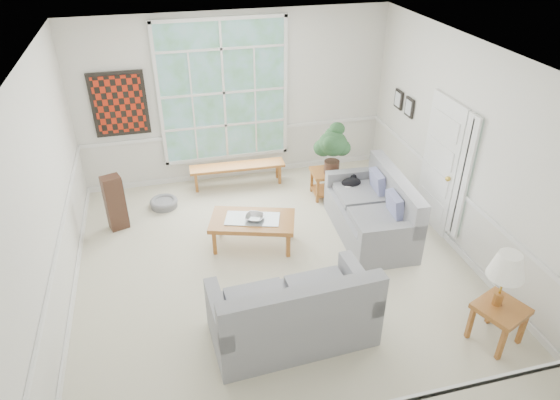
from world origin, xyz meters
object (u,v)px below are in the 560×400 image
(coffee_table, at_px, (253,232))
(side_table, at_px, (497,323))
(loveseat_front, at_px, (292,302))
(loveseat_right, at_px, (371,207))
(end_table, at_px, (325,184))

(coffee_table, height_order, side_table, side_table)
(loveseat_front, bearing_deg, loveseat_right, 42.22)
(side_table, bearing_deg, end_table, 102.95)
(loveseat_right, distance_m, loveseat_front, 2.47)
(end_table, xyz_separation_m, side_table, (0.85, -3.71, 0.02))
(loveseat_front, distance_m, coffee_table, 1.93)
(coffee_table, distance_m, end_table, 1.90)
(loveseat_right, height_order, coffee_table, loveseat_right)
(loveseat_right, relative_size, end_table, 3.76)
(loveseat_front, distance_m, end_table, 3.37)
(loveseat_right, bearing_deg, side_table, -73.83)
(loveseat_right, height_order, end_table, loveseat_right)
(loveseat_front, relative_size, end_table, 3.87)
(loveseat_right, xyz_separation_m, end_table, (-0.29, 1.28, -0.25))
(loveseat_right, relative_size, side_table, 3.48)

